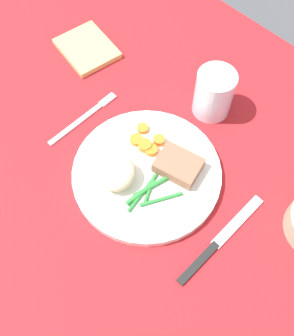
# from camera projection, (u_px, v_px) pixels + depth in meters

# --- Properties ---
(dining_table) EXTENTS (1.20, 0.90, 0.02)m
(dining_table) POSITION_uv_depth(u_px,v_px,m) (147.00, 178.00, 0.73)
(dining_table) COLOR red
(dining_table) RESTS_ON ground
(dinner_plate) EXTENTS (0.26, 0.26, 0.02)m
(dinner_plate) POSITION_uv_depth(u_px,v_px,m) (147.00, 173.00, 0.71)
(dinner_plate) COLOR white
(dinner_plate) RESTS_ON dining_table
(meat_portion) EXTENTS (0.09, 0.08, 0.02)m
(meat_portion) POSITION_uv_depth(u_px,v_px,m) (178.00, 165.00, 0.70)
(meat_portion) COLOR #936047
(meat_portion) RESTS_ON dinner_plate
(mashed_potatoes) EXTENTS (0.06, 0.07, 0.04)m
(mashed_potatoes) POSITION_uv_depth(u_px,v_px,m) (117.00, 174.00, 0.68)
(mashed_potatoes) COLOR beige
(mashed_potatoes) RESTS_ON dinner_plate
(carrot_slices) EXTENTS (0.07, 0.05, 0.01)m
(carrot_slices) POSITION_uv_depth(u_px,v_px,m) (147.00, 142.00, 0.73)
(carrot_slices) COLOR orange
(carrot_slices) RESTS_ON dinner_plate
(green_beans) EXTENTS (0.06, 0.09, 0.01)m
(green_beans) POSITION_uv_depth(u_px,v_px,m) (149.00, 192.00, 0.68)
(green_beans) COLOR #2D8C38
(green_beans) RESTS_ON dinner_plate
(fork) EXTENTS (0.01, 0.17, 0.00)m
(fork) POSITION_uv_depth(u_px,v_px,m) (83.00, 119.00, 0.78)
(fork) COLOR silver
(fork) RESTS_ON dining_table
(knife) EXTENTS (0.02, 0.20, 0.01)m
(knife) POSITION_uv_depth(u_px,v_px,m) (219.00, 241.00, 0.66)
(knife) COLOR black
(knife) RESTS_ON dining_table
(water_glass) EXTENTS (0.07, 0.07, 0.10)m
(water_glass) POSITION_uv_depth(u_px,v_px,m) (213.00, 96.00, 0.75)
(water_glass) COLOR silver
(water_glass) RESTS_ON dining_table
(napkin) EXTENTS (0.14, 0.12, 0.01)m
(napkin) POSITION_uv_depth(u_px,v_px,m) (87.00, 48.00, 0.86)
(napkin) COLOR #DBBC6B
(napkin) RESTS_ON dining_table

